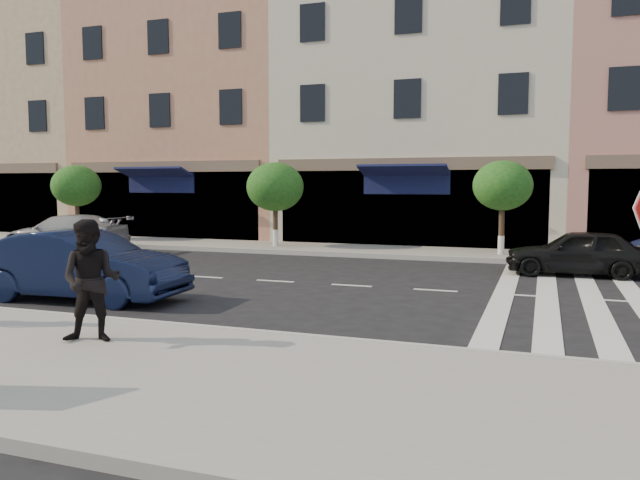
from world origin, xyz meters
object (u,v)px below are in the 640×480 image
(car_near_mid, at_px, (81,266))
(car_far_left, at_px, (65,233))
(walker, at_px, (91,281))
(car_far_mid, at_px, (578,252))

(car_near_mid, distance_m, car_far_left, 10.11)
(walker, xyz_separation_m, car_far_mid, (6.99, 10.50, -0.41))
(car_near_mid, xyz_separation_m, car_far_left, (-6.99, 7.30, -0.06))
(walker, distance_m, car_far_left, 14.46)
(car_far_left, bearing_deg, walker, 39.73)
(car_far_left, relative_size, car_far_mid, 1.26)
(car_far_mid, bearing_deg, car_far_left, -91.08)
(walker, height_order, car_near_mid, walker)
(car_near_mid, relative_size, car_far_left, 0.96)
(car_far_left, bearing_deg, car_far_mid, 86.33)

